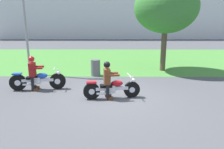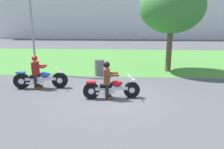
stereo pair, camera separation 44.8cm
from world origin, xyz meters
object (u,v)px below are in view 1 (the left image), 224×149
streetlight_pole (25,1)px  trash_can (96,68)px  rider_lead (108,77)px  tree_roadside (166,8)px  rider_follow (33,70)px  motorcycle_lead (112,88)px  motorcycle_follow (38,80)px

streetlight_pole → trash_can: (3.55, -0.39, -3.38)m
rider_lead → tree_roadside: bearing=48.4°
rider_lead → streetlight_pole: bearing=129.7°
rider_lead → trash_can: 3.55m
rider_follow → tree_roadside: bearing=22.8°
motorcycle_lead → streetlight_pole: (-4.46, 3.82, 3.43)m
motorcycle_lead → rider_lead: bearing=179.1°
tree_roadside → trash_can: 5.13m
motorcycle_lead → rider_lead: rider_lead is taller
tree_roadside → streetlight_pole: 7.47m
rider_lead → motorcycle_follow: rider_lead is taller
rider_lead → streetlight_pole: 6.50m
tree_roadside → trash_can: size_ratio=5.82×
rider_lead → streetlight_pole: streetlight_pole is taller
rider_lead → tree_roadside: tree_roadside is taller
rider_follow → tree_roadside: tree_roadside is taller
trash_can → streetlight_pole: bearing=173.7°
motorcycle_lead → trash_can: motorcycle_lead is taller
rider_lead → rider_follow: (-3.08, 1.00, 0.02)m
rider_follow → tree_roadside: 7.75m
motorcycle_lead → tree_roadside: tree_roadside is taller
streetlight_pole → trash_can: 4.92m
streetlight_pole → trash_can: size_ratio=7.20×
rider_follow → trash_can: rider_follow is taller
motorcycle_follow → tree_roadside: 7.76m
rider_lead → motorcycle_follow: 3.11m
rider_lead → motorcycle_follow: (-2.92, 1.02, -0.40)m
rider_follow → tree_roadside: size_ratio=0.28×
motorcycle_lead → streetlight_pole: bearing=131.0°
rider_lead → tree_roadside: 6.32m
motorcycle_follow → trash_can: size_ratio=2.63×
rider_follow → streetlight_pole: size_ratio=0.23×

